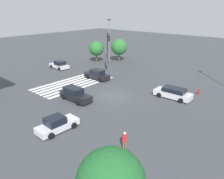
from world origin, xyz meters
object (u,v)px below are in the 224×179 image
Objects in this scene: car_2 at (57,124)px; car_3 at (75,94)px; car_0 at (59,65)px; street_light_pole_a at (109,38)px; fire_hydrant at (199,92)px; car_4 at (97,75)px; car_1 at (173,93)px; pedestrian at (125,140)px; traffic_signal_mast at (108,43)px; tree_corner_c at (96,48)px; tree_corner_b at (119,47)px.

car_2 is 0.89× the size of car_3.
street_light_pole_a is at bearing -117.06° from car_0.
street_light_pole_a reaches higher than car_3.
car_0 is 26.00m from fire_hydrant.
fire_hydrant is (-18.26, 6.70, -0.22)m from car_2.
car_2 is at bearing 121.66° from car_4.
fire_hydrant is (-3.45, 2.08, -0.26)m from car_1.
pedestrian is (-1.73, 6.85, 0.36)m from car_2.
car_1 is at bearing 66.00° from street_light_pole_a.
car_4 is 2.56× the size of pedestrian.
car_3 is at bearing 117.29° from car_4.
traffic_signal_mast is 9.82m from tree_corner_c.
tree_corner_c is at bearing -167.60° from traffic_signal_mast.
tree_corner_b is at bearing 140.02° from tree_corner_c.
car_3 is 16.64m from fire_hydrant.
traffic_signal_mast is 1.59× the size of car_3.
tree_corner_c is at bearing -44.67° from car_4.
car_3 is (-5.93, -4.47, 0.13)m from car_2.
street_light_pole_a is (-21.38, -20.87, 4.32)m from pedestrian.
car_0 reaches higher than car_2.
tree_corner_c is (-7.62, -21.68, 2.32)m from car_1.
street_light_pole_a is at bearing -103.18° from fire_hydrant.
fire_hydrant is at bearing -164.72° from car_4.
tree_corner_c is at bearing 39.41° from car_2.
car_4 is 19.83m from pedestrian.
traffic_signal_mast reaches higher than tree_corner_c.
tree_corner_c reaches higher than car_3.
traffic_signal_mast reaches higher than car_1.
car_3 is 22.49m from tree_corner_b.
car_1 is at bearing 70.64° from tree_corner_c.
car_4 is 13.43m from tree_corner_b.
car_1 is (2.51, 13.69, -4.88)m from traffic_signal_mast.
pedestrian is (12.36, 15.50, 0.26)m from car_4.
street_light_pole_a is 3.88m from tree_corner_c.
car_3 is (8.88, -9.08, 0.09)m from car_1.
car_0 is 10.30m from car_4.
street_light_pole_a is at bearing 33.39° from car_2.
street_light_pole_a reaches higher than traffic_signal_mast.
car_0 is at bearing 151.78° from car_3.
street_light_pole_a reaches higher than tree_corner_c.
car_2 is at bearing 27.92° from tree_corner_b.
fire_hydrant is at bearing 48.39° from traffic_signal_mast.
street_light_pole_a is (-23.11, -14.02, 4.68)m from car_2.
pedestrian reaches higher than car_1.
pedestrian reaches higher than car_3.
pedestrian is at bearing 0.50° from fire_hydrant.
street_light_pole_a reaches higher than car_1.
traffic_signal_mast is 14.75m from car_1.
tree_corner_b is at bearing -111.08° from car_0.
car_0 is 0.89× the size of tree_corner_b.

